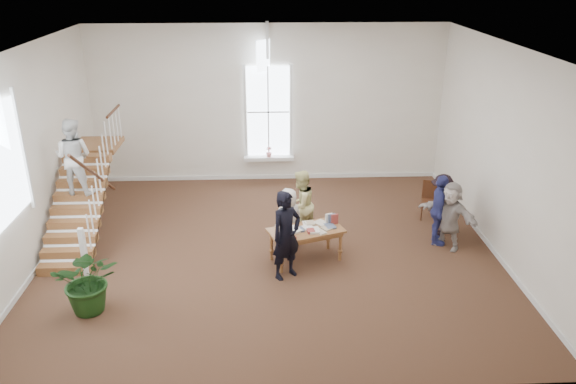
{
  "coord_description": "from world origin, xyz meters",
  "views": [
    {
      "loc": [
        -0.13,
        -11.22,
        6.12
      ],
      "look_at": [
        0.39,
        0.4,
        1.25
      ],
      "focal_mm": 35.0,
      "sensor_mm": 36.0,
      "label": 1
    }
  ],
  "objects_px": {
    "woman_cluster_b": "(441,205)",
    "library_table": "(306,233)",
    "elderly_woman": "(288,219)",
    "side_chair": "(430,198)",
    "woman_cluster_c": "(450,215)",
    "floor_plant": "(89,280)",
    "woman_cluster_a": "(439,210)",
    "person_yellow": "(300,205)",
    "police_officer": "(286,235)"
  },
  "relations": [
    {
      "from": "floor_plant",
      "to": "woman_cluster_b",
      "type": "bearing_deg",
      "value": 20.88
    },
    {
      "from": "elderly_woman",
      "to": "woman_cluster_b",
      "type": "relative_size",
      "value": 0.95
    },
    {
      "from": "police_officer",
      "to": "woman_cluster_b",
      "type": "relative_size",
      "value": 1.25
    },
    {
      "from": "woman_cluster_a",
      "to": "floor_plant",
      "type": "xyz_separation_m",
      "value": [
        -7.21,
        -2.37,
        -0.18
      ]
    },
    {
      "from": "library_table",
      "to": "side_chair",
      "type": "bearing_deg",
      "value": 12.3
    },
    {
      "from": "police_officer",
      "to": "elderly_woman",
      "type": "bearing_deg",
      "value": 49.74
    },
    {
      "from": "elderly_woman",
      "to": "floor_plant",
      "type": "bearing_deg",
      "value": 2.43
    },
    {
      "from": "elderly_woman",
      "to": "side_chair",
      "type": "distance_m",
      "value": 3.93
    },
    {
      "from": "woman_cluster_b",
      "to": "side_chair",
      "type": "relative_size",
      "value": 1.56
    },
    {
      "from": "police_officer",
      "to": "woman_cluster_c",
      "type": "distance_m",
      "value": 3.88
    },
    {
      "from": "person_yellow",
      "to": "woman_cluster_c",
      "type": "distance_m",
      "value": 3.38
    },
    {
      "from": "library_table",
      "to": "elderly_woman",
      "type": "xyz_separation_m",
      "value": [
        -0.35,
        0.6,
        0.06
      ]
    },
    {
      "from": "woman_cluster_a",
      "to": "woman_cluster_c",
      "type": "height_order",
      "value": "woman_cluster_a"
    },
    {
      "from": "woman_cluster_c",
      "to": "library_table",
      "type": "bearing_deg",
      "value": -123.3
    },
    {
      "from": "person_yellow",
      "to": "side_chair",
      "type": "xyz_separation_m",
      "value": [
        3.34,
        0.96,
        -0.29
      ]
    },
    {
      "from": "person_yellow",
      "to": "woman_cluster_c",
      "type": "bearing_deg",
      "value": 122.09
    },
    {
      "from": "library_table",
      "to": "side_chair",
      "type": "distance_m",
      "value": 3.88
    },
    {
      "from": "library_table",
      "to": "woman_cluster_b",
      "type": "height_order",
      "value": "woman_cluster_b"
    },
    {
      "from": "elderly_woman",
      "to": "woman_cluster_c",
      "type": "xyz_separation_m",
      "value": [
        3.62,
        -0.14,
        0.07
      ]
    },
    {
      "from": "elderly_woman",
      "to": "police_officer",
      "type": "bearing_deg",
      "value": 56.43
    },
    {
      "from": "floor_plant",
      "to": "elderly_woman",
      "type": "bearing_deg",
      "value": 31.43
    },
    {
      "from": "woman_cluster_c",
      "to": "floor_plant",
      "type": "xyz_separation_m",
      "value": [
        -7.4,
        -2.17,
        -0.14
      ]
    },
    {
      "from": "woman_cluster_c",
      "to": "elderly_woman",
      "type": "bearing_deg",
      "value": -133.49
    },
    {
      "from": "person_yellow",
      "to": "side_chair",
      "type": "relative_size",
      "value": 1.71
    },
    {
      "from": "person_yellow",
      "to": "woman_cluster_c",
      "type": "relative_size",
      "value": 1.05
    },
    {
      "from": "elderly_woman",
      "to": "person_yellow",
      "type": "height_order",
      "value": "person_yellow"
    },
    {
      "from": "woman_cluster_c",
      "to": "floor_plant",
      "type": "bearing_deg",
      "value": -114.92
    },
    {
      "from": "library_table",
      "to": "person_yellow",
      "type": "distance_m",
      "value": 1.11
    },
    {
      "from": "elderly_woman",
      "to": "side_chair",
      "type": "xyz_separation_m",
      "value": [
        3.64,
        1.46,
        -0.18
      ]
    },
    {
      "from": "library_table",
      "to": "woman_cluster_c",
      "type": "relative_size",
      "value": 1.11
    },
    {
      "from": "elderly_woman",
      "to": "woman_cluster_c",
      "type": "bearing_deg",
      "value": 148.8
    },
    {
      "from": "police_officer",
      "to": "person_yellow",
      "type": "relative_size",
      "value": 1.14
    },
    {
      "from": "elderly_woman",
      "to": "woman_cluster_a",
      "type": "distance_m",
      "value": 3.43
    },
    {
      "from": "floor_plant",
      "to": "side_chair",
      "type": "height_order",
      "value": "floor_plant"
    },
    {
      "from": "library_table",
      "to": "woman_cluster_c",
      "type": "xyz_separation_m",
      "value": [
        3.27,
        0.46,
        0.13
      ]
    },
    {
      "from": "person_yellow",
      "to": "side_chair",
      "type": "bearing_deg",
      "value": 149.0
    },
    {
      "from": "woman_cluster_a",
      "to": "woman_cluster_c",
      "type": "xyz_separation_m",
      "value": [
        0.19,
        -0.2,
        -0.04
      ]
    },
    {
      "from": "side_chair",
      "to": "elderly_woman",
      "type": "bearing_deg",
      "value": -140.44
    },
    {
      "from": "elderly_woman",
      "to": "side_chair",
      "type": "height_order",
      "value": "elderly_woman"
    },
    {
      "from": "person_yellow",
      "to": "floor_plant",
      "type": "xyz_separation_m",
      "value": [
        -4.08,
        -2.81,
        -0.18
      ]
    },
    {
      "from": "library_table",
      "to": "elderly_woman",
      "type": "height_order",
      "value": "elderly_woman"
    },
    {
      "from": "library_table",
      "to": "woman_cluster_b",
      "type": "xyz_separation_m",
      "value": [
        3.27,
        1.11,
        0.1
      ]
    },
    {
      "from": "woman_cluster_b",
      "to": "library_table",
      "type": "bearing_deg",
      "value": -50.43
    },
    {
      "from": "person_yellow",
      "to": "floor_plant",
      "type": "height_order",
      "value": "person_yellow"
    },
    {
      "from": "elderly_woman",
      "to": "woman_cluster_c",
      "type": "relative_size",
      "value": 0.91
    },
    {
      "from": "floor_plant",
      "to": "side_chair",
      "type": "distance_m",
      "value": 8.33
    },
    {
      "from": "police_officer",
      "to": "woman_cluster_b",
      "type": "height_order",
      "value": "police_officer"
    },
    {
      "from": "library_table",
      "to": "floor_plant",
      "type": "distance_m",
      "value": 4.47
    },
    {
      "from": "elderly_woman",
      "to": "woman_cluster_b",
      "type": "bearing_deg",
      "value": 159.04
    },
    {
      "from": "library_table",
      "to": "police_officer",
      "type": "distance_m",
      "value": 0.84
    }
  ]
}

